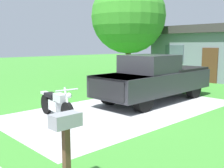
{
  "coord_description": "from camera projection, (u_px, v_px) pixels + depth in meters",
  "views": [
    {
      "loc": [
        6.62,
        -6.94,
        2.33
      ],
      "look_at": [
        -0.43,
        -0.26,
        0.9
      ],
      "focal_mm": 43.79,
      "sensor_mm": 36.0,
      "label": 1
    }
  ],
  "objects": [
    {
      "name": "pickup_truck",
      "position": [
        156.0,
        78.0,
        11.17
      ],
      "size": [
        2.17,
        5.68,
        1.9
      ],
      "color": "black",
      "rests_on": "ground"
    },
    {
      "name": "ground_plane",
      "position": [
        125.0,
        109.0,
        9.82
      ],
      "size": [
        80.0,
        80.0,
        0.0
      ],
      "primitive_type": "plane",
      "color": "#3B872E"
    },
    {
      "name": "driveway_pad",
      "position": [
        125.0,
        109.0,
        9.81
      ],
      "size": [
        4.45,
        8.47,
        0.01
      ],
      "primitive_type": "cube",
      "color": "#B3B3B3",
      "rests_on": "ground"
    },
    {
      "name": "motorcycle",
      "position": [
        56.0,
        104.0,
        8.51
      ],
      "size": [
        2.21,
        0.7,
        1.09
      ],
      "color": "black",
      "rests_on": "ground"
    },
    {
      "name": "shade_tree",
      "position": [
        128.0,
        16.0,
        18.03
      ],
      "size": [
        4.92,
        4.92,
        6.61
      ],
      "color": "brown",
      "rests_on": "ground"
    },
    {
      "name": "mailbox",
      "position": [
        66.0,
        131.0,
        4.28
      ],
      "size": [
        0.26,
        0.48,
        1.26
      ],
      "color": "#4C3823",
      "rests_on": "ground"
    }
  ]
}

